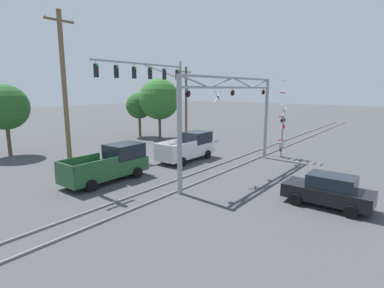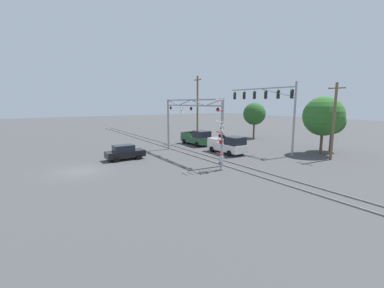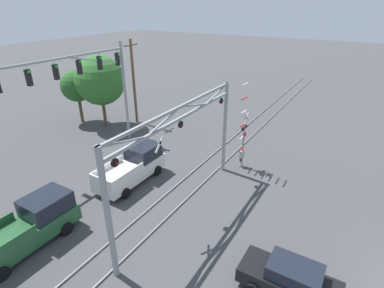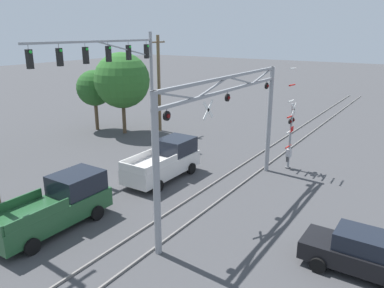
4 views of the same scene
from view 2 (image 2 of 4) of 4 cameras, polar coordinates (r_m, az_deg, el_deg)
ground_plane at (r=26.12m, az=-23.58°, el=-5.55°), size 200.00×200.00×0.00m
rail_track_near at (r=30.58m, az=0.24°, el=-2.61°), size 80.00×0.08×0.10m
rail_track_far at (r=31.37m, az=2.44°, el=-2.31°), size 80.00×0.08×0.10m
crossing_gantry at (r=29.85m, az=-0.22°, el=5.45°), size 11.62×0.30×6.68m
crossing_signal_mast at (r=24.00m, az=6.48°, el=-0.48°), size 1.39×0.35×6.63m
traffic_signal_span at (r=34.03m, az=17.55°, el=8.73°), size 10.86×0.39×8.70m
pickup_truck_lead at (r=32.17m, az=8.09°, el=-0.26°), size 5.48×2.27×2.25m
pickup_truck_following at (r=38.42m, az=1.15°, el=1.36°), size 5.68×2.27×2.25m
sedan_waiting at (r=29.50m, az=-14.71°, el=-1.81°), size 1.98×4.22×1.66m
utility_pole_left at (r=40.49m, az=1.22°, el=7.82°), size 1.80×0.28×10.37m
utility_pole_right at (r=32.07m, az=28.98°, el=4.57°), size 1.80×0.28×8.43m
background_tree_beyond_span at (r=47.34m, az=13.70°, el=6.51°), size 3.94×3.94×6.29m
background_tree_far_left_verge at (r=37.93m, az=28.73°, el=4.33°), size 3.20×3.20×5.45m
background_tree_far_right_verge at (r=35.06m, az=27.17°, el=5.52°), size 4.77×4.77×7.07m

